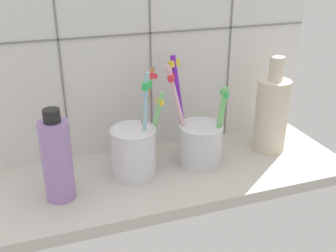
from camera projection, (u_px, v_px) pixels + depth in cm
name	position (u px, v px, depth cm)	size (l,w,h in cm)	color
counter_slab	(171.00, 176.00, 72.73)	(64.00, 22.00, 2.00)	#BCB7AD
tile_wall_back	(149.00, 42.00, 74.24)	(64.00, 2.20, 45.00)	silver
toothbrush_cup_left	(134.00, 149.00, 69.77)	(10.24, 8.48, 18.56)	silver
toothbrush_cup_right	(200.00, 140.00, 73.70)	(10.14, 10.25, 19.05)	silver
ceramic_vase	(271.00, 113.00, 77.26)	(6.14, 6.14, 18.40)	beige
soap_bottle	(57.00, 159.00, 62.26)	(4.65, 4.65, 14.99)	#9F7ABA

